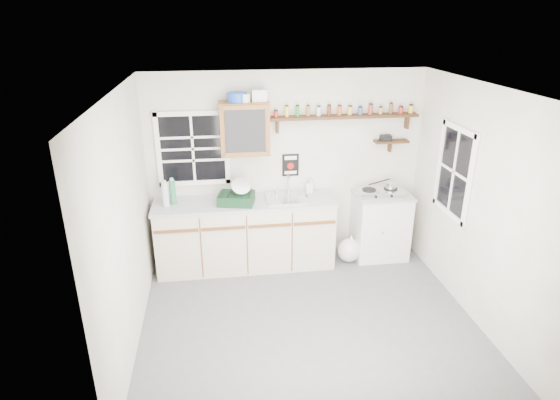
{
  "coord_description": "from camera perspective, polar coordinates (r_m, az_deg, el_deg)",
  "views": [
    {
      "loc": [
        -0.9,
        -4.21,
        3.15
      ],
      "look_at": [
        -0.24,
        0.55,
        1.21
      ],
      "focal_mm": 30.0,
      "sensor_mm": 36.0,
      "label": 1
    }
  ],
  "objects": [
    {
      "name": "room",
      "position": [
        4.71,
        3.77,
        -1.93
      ],
      "size": [
        3.64,
        3.24,
        2.54
      ],
      "color": "#535356",
      "rests_on": "ground"
    },
    {
      "name": "main_cabinet",
      "position": [
        6.14,
        -4.22,
        -4.1
      ],
      "size": [
        2.31,
        0.63,
        0.92
      ],
      "color": "#BDB19D",
      "rests_on": "floor"
    },
    {
      "name": "right_cabinet",
      "position": [
        6.52,
        12.09,
        -2.98
      ],
      "size": [
        0.73,
        0.57,
        0.91
      ],
      "color": "beige",
      "rests_on": "floor"
    },
    {
      "name": "sink",
      "position": [
        6.0,
        0.77,
        0.25
      ],
      "size": [
        0.52,
        0.44,
        0.29
      ],
      "color": "silver",
      "rests_on": "main_cabinet"
    },
    {
      "name": "upper_cabinet",
      "position": [
        5.82,
        -4.35,
        8.71
      ],
      "size": [
        0.6,
        0.32,
        0.65
      ],
      "color": "brown",
      "rests_on": "wall_back"
    },
    {
      "name": "upper_cabinet_clutter",
      "position": [
        5.74,
        -4.26,
        12.46
      ],
      "size": [
        0.48,
        0.24,
        0.14
      ],
      "color": "#1B43B2",
      "rests_on": "upper_cabinet"
    },
    {
      "name": "spice_shelf",
      "position": [
        6.07,
        7.91,
        10.19
      ],
      "size": [
        1.91,
        0.18,
        0.35
      ],
      "color": "black",
      "rests_on": "wall_back"
    },
    {
      "name": "secondary_shelf",
      "position": [
        6.36,
        13.2,
        7.04
      ],
      "size": [
        0.45,
        0.16,
        0.24
      ],
      "color": "black",
      "rests_on": "wall_back"
    },
    {
      "name": "warning_sign",
      "position": [
        6.16,
        1.29,
        4.28
      ],
      "size": [
        0.22,
        0.02,
        0.3
      ],
      "color": "black",
      "rests_on": "wall_back"
    },
    {
      "name": "window_back",
      "position": [
        6.02,
        -10.58,
        6.15
      ],
      "size": [
        0.93,
        0.03,
        0.98
      ],
      "color": "black",
      "rests_on": "wall_back"
    },
    {
      "name": "window_right",
      "position": [
        5.72,
        20.5,
        3.24
      ],
      "size": [
        0.03,
        0.78,
        1.08
      ],
      "color": "black",
      "rests_on": "wall_back"
    },
    {
      "name": "water_bottles",
      "position": [
        5.92,
        -13.37,
        0.84
      ],
      "size": [
        0.16,
        0.14,
        0.34
      ],
      "color": "silver",
      "rests_on": "main_cabinet"
    },
    {
      "name": "dish_rack",
      "position": [
        5.85,
        -5.19,
        0.55
      ],
      "size": [
        0.5,
        0.41,
        0.33
      ],
      "rotation": [
        0.0,
        0.0,
        -0.22
      ],
      "color": "black",
      "rests_on": "main_cabinet"
    },
    {
      "name": "soap_bottle",
      "position": [
        6.21,
        3.72,
        1.83
      ],
      "size": [
        0.12,
        0.12,
        0.2
      ],
      "primitive_type": "imported",
      "rotation": [
        0.0,
        0.0,
        -0.38
      ],
      "color": "silver",
      "rests_on": "main_cabinet"
    },
    {
      "name": "rag",
      "position": [
        6.05,
        2.77,
        0.39
      ],
      "size": [
        0.14,
        0.12,
        0.02
      ],
      "primitive_type": "cube",
      "rotation": [
        0.0,
        0.0,
        -0.13
      ],
      "color": "maroon",
      "rests_on": "main_cabinet"
    },
    {
      "name": "hotplate",
      "position": [
        6.3,
        12.06,
        0.98
      ],
      "size": [
        0.59,
        0.32,
        0.09
      ],
      "rotation": [
        0.0,
        0.0,
        -0.0
      ],
      "color": "silver",
      "rests_on": "right_cabinet"
    },
    {
      "name": "saucepan",
      "position": [
        6.32,
        13.3,
        1.74
      ],
      "size": [
        0.33,
        0.23,
        0.15
      ],
      "rotation": [
        0.0,
        0.0,
        -0.62
      ],
      "color": "silver",
      "rests_on": "hotplate"
    },
    {
      "name": "trash_bag",
      "position": [
        6.39,
        8.42,
        -6.02
      ],
      "size": [
        0.36,
        0.33,
        0.42
      ],
      "color": "silver",
      "rests_on": "floor"
    }
  ]
}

